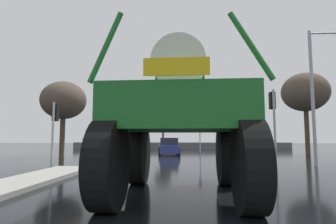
{
  "coord_description": "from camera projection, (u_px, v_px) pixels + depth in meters",
  "views": [
    {
      "loc": [
        0.34,
        -1.06,
        1.51
      ],
      "look_at": [
        -0.2,
        8.93,
        2.48
      ],
      "focal_mm": 28.75,
      "sensor_mm": 36.0,
      "label": 1
    }
  ],
  "objects": [
    {
      "name": "oversize_sprayer",
      "position": [
        180.0,
        120.0,
        7.26
      ],
      "size": [
        3.89,
        5.4,
        4.21
      ],
      "rotation": [
        0.0,
        0.0,
        1.55
      ],
      "color": "black",
      "rests_on": "ground"
    },
    {
      "name": "median_island",
      "position": [
        32.0,
        180.0,
        9.3
      ],
      "size": [
        1.75,
        7.56,
        0.15
      ],
      "primitive_type": "cube",
      "color": "#9E9B93",
      "rests_on": "ground"
    },
    {
      "name": "traffic_signal_far_left",
      "position": [
        200.0,
        127.0,
        28.7
      ],
      "size": [
        0.24,
        0.55,
        3.73
      ],
      "color": "#A8AAAF",
      "rests_on": "ground"
    },
    {
      "name": "ground_plane",
      "position": [
        178.0,
        160.0,
        18.81
      ],
      "size": [
        120.0,
        120.0,
        0.0
      ],
      "primitive_type": "plane",
      "color": "black"
    },
    {
      "name": "streetlight_near_right",
      "position": [
        315.0,
        88.0,
        15.03
      ],
      "size": [
        2.12,
        0.24,
        7.6
      ],
      "color": "#A8AAAF",
      "rests_on": "ground"
    },
    {
      "name": "traffic_signal_far_right",
      "position": [
        127.0,
        125.0,
        29.14
      ],
      "size": [
        0.24,
        0.55,
        3.94
      ],
      "color": "#A8AAAF",
      "rests_on": "ground"
    },
    {
      "name": "bare_tree_far_center",
      "position": [
        163.0,
        120.0,
        38.15
      ],
      "size": [
        2.5,
        2.5,
        5.22
      ],
      "color": "#473828",
      "rests_on": "ground"
    },
    {
      "name": "bare_tree_left",
      "position": [
        64.0,
        101.0,
        21.25
      ],
      "size": [
        3.5,
        3.5,
        5.97
      ],
      "color": "#473828",
      "rests_on": "ground"
    },
    {
      "name": "sedan_ahead",
      "position": [
        169.0,
        147.0,
        24.63
      ],
      "size": [
        2.17,
        4.24,
        1.52
      ],
      "rotation": [
        0.0,
        0.0,
        1.66
      ],
      "color": "navy",
      "rests_on": "ground"
    },
    {
      "name": "bare_tree_right",
      "position": [
        305.0,
        93.0,
        24.05
      ],
      "size": [
        4.06,
        4.06,
        7.33
      ],
      "color": "#473828",
      "rests_on": "ground"
    },
    {
      "name": "roadside_barrier",
      "position": [
        180.0,
        146.0,
        35.99
      ],
      "size": [
        29.24,
        0.24,
        0.9
      ],
      "primitive_type": "cube",
      "color": "#59595B",
      "rests_on": "ground"
    },
    {
      "name": "traffic_signal_near_left",
      "position": [
        55.0,
        120.0,
        13.64
      ],
      "size": [
        0.24,
        0.54,
        3.31
      ],
      "color": "#A8AAAF",
      "rests_on": "ground"
    },
    {
      "name": "traffic_signal_near_right",
      "position": [
        273.0,
        111.0,
        13.08
      ],
      "size": [
        0.24,
        0.54,
        3.85
      ],
      "color": "#A8AAAF",
      "rests_on": "ground"
    }
  ]
}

